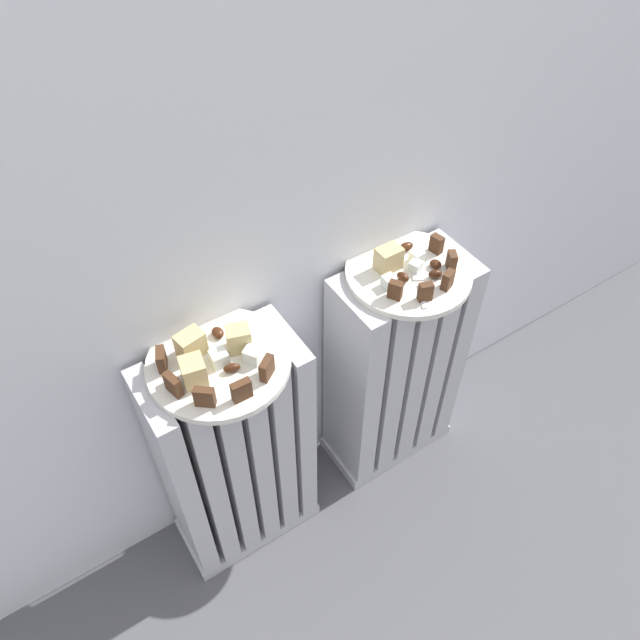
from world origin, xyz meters
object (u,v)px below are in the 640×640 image
radiator_right (395,371)px  fork (420,287)px  radiator_left (237,456)px  plate_left (219,362)px  plate_right (408,273)px

radiator_right → fork: bearing=-104.0°
radiator_left → plate_left: plate_left is taller
plate_left → radiator_left: bearing=-116.6°
radiator_right → plate_right: bearing=180.0°
radiator_left → radiator_right: 0.39m
fork → plate_left: bearing=173.2°
fork → plate_right: bearing=76.0°
plate_left → plate_right: bearing=0.0°
radiator_left → plate_left: bearing=63.4°
radiator_left → radiator_right: (0.39, 0.00, 0.00)m
fork → radiator_left: bearing=173.2°
plate_left → fork: size_ratio=2.70×
plate_right → fork: 0.05m
plate_right → radiator_right: bearing=0.0°
radiator_left → radiator_right: same height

